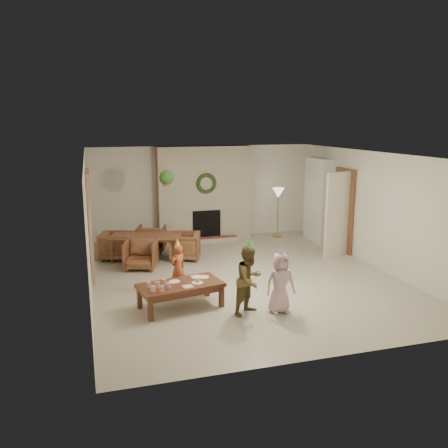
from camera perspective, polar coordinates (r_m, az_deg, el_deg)
name	(u,v)px	position (r m, az deg, el deg)	size (l,w,h in m)	color
floor	(243,277)	(9.63, 2.39, -6.50)	(7.00, 7.00, 0.00)	#B7B29E
ceiling	(245,154)	(9.13, 2.54, 8.51)	(7.00, 7.00, 0.00)	white
wall_back	(203,192)	(12.61, -2.63, 3.89)	(7.00, 7.00, 0.00)	silver
wall_front	(330,270)	(6.19, 12.91, -5.50)	(7.00, 7.00, 0.00)	silver
wall_left	(88,227)	(8.83, -16.33, -0.32)	(7.00, 7.00, 0.00)	silver
wall_right	(375,210)	(10.63, 17.99, 1.68)	(7.00, 7.00, 0.00)	silver
fireplace_mass	(204,194)	(12.42, -2.41, 3.75)	(2.50, 0.40, 2.50)	#5C2018
fireplace_hearth	(208,240)	(12.32, -1.97, -1.96)	(1.60, 0.30, 0.12)	maroon
fireplace_firebox	(206,224)	(12.39, -2.18, -0.02)	(0.75, 0.12, 0.75)	black
fireplace_wreath	(206,183)	(12.16, -2.16, 5.00)	(0.54, 0.54, 0.10)	#1E3D16
floor_lamp_base	(277,236)	(13.00, 6.54, -1.48)	(0.25, 0.25, 0.03)	gold
floor_lamp_post	(278,214)	(12.87, 6.61, 1.21)	(0.03, 0.03, 1.23)	gold
floor_lamp_shade	(278,193)	(12.76, 6.68, 3.81)	(0.33, 0.33, 0.27)	beige
bookshelf_carcass	(318,200)	(12.52, 11.47, 2.89)	(0.30, 1.00, 2.20)	white
bookshelf_shelf_a	(316,224)	(12.63, 11.26, -0.02)	(0.30, 0.92, 0.03)	white
bookshelf_shelf_b	(317,209)	(12.55, 11.34, 1.76)	(0.30, 0.92, 0.03)	white
bookshelf_shelf_c	(318,195)	(12.48, 11.42, 3.56)	(0.30, 0.92, 0.03)	white
bookshelf_shelf_d	(318,179)	(12.43, 11.50, 5.38)	(0.30, 0.92, 0.03)	white
books_row_lower	(319,220)	(12.46, 11.52, 0.46)	(0.20, 0.40, 0.24)	#A1261D
books_row_mid	(316,204)	(12.56, 11.18, 2.42)	(0.20, 0.44, 0.24)	navy
books_row_upper	(319,190)	(12.37, 11.57, 4.08)	(0.20, 0.36, 0.22)	gold
door_frame	(344,210)	(11.64, 14.47, 1.63)	(0.05, 0.86, 2.04)	brown
door_leaf	(338,215)	(11.13, 13.76, 1.09)	(0.05, 0.80, 2.00)	beige
curtain_panel	(90,224)	(9.02, -16.08, -0.04)	(0.06, 1.20, 2.00)	#CCAB90
dining_table	(146,247)	(10.92, -9.49, -2.81)	(1.62, 0.90, 0.57)	brown
dining_chair_near	(141,254)	(10.24, -10.17, -3.69)	(0.67, 0.69, 0.63)	brown
dining_chair_far	(151,238)	(11.58, -8.90, -1.75)	(0.67, 0.69, 0.63)	brown
dining_chair_left	(116,246)	(11.05, -13.13, -2.62)	(0.67, 0.69, 0.63)	brown
dining_chair_right	(185,246)	(10.79, -4.84, -2.70)	(0.67, 0.69, 0.63)	brown
hanging_plant_cord	(166,167)	(10.30, -7.12, 6.92)	(0.01, 0.01, 0.70)	tan
hanging_plant_pot	(166,183)	(10.34, -7.07, 4.99)	(0.16, 0.16, 0.12)	#A75636
hanging_plant_foliage	(166,178)	(10.32, -7.09, 5.65)	(0.32, 0.32, 0.32)	#214818
coffee_table_top	(180,285)	(8.01, -5.37, -7.50)	(1.41, 0.70, 0.06)	#5A2F1E
coffee_table_apron	(180,290)	(8.03, -5.36, -8.00)	(1.30, 0.60, 0.09)	#5A2F1E
coffee_leg_fl	(150,310)	(7.63, -9.01, -10.38)	(0.08, 0.08, 0.37)	#5A2F1E
coffee_leg_fr	(221,296)	(8.09, -0.31, -8.87)	(0.08, 0.08, 0.37)	#5A2F1E
coffee_leg_bl	(139,298)	(8.14, -10.33, -8.94)	(0.08, 0.08, 0.37)	#5A2F1E
coffee_leg_br	(207,286)	(8.57, -2.09, -7.63)	(0.08, 0.08, 0.37)	#5A2F1E
cup_a	(153,289)	(7.66, -8.69, -7.88)	(0.08, 0.08, 0.10)	white
cup_b	(149,285)	(7.85, -9.22, -7.38)	(0.08, 0.08, 0.10)	white
cup_c	(162,289)	(7.65, -7.63, -7.87)	(0.08, 0.08, 0.10)	white
cup_d	(157,285)	(7.84, -8.18, -7.37)	(0.08, 0.08, 0.10)	white
cup_e	(169,286)	(7.78, -6.80, -7.51)	(0.08, 0.08, 0.10)	white
cup_f	(164,282)	(7.97, -7.36, -7.03)	(0.08, 0.08, 0.10)	white
plate_a	(175,281)	(8.09, -6.08, -7.02)	(0.19, 0.19, 0.01)	white
plate_b	(197,283)	(8.00, -3.27, -7.20)	(0.19, 0.19, 0.01)	white
plate_c	(204,277)	(8.27, -2.52, -6.52)	(0.19, 0.19, 0.01)	white
food_scoop	(197,280)	(7.99, -3.27, -6.91)	(0.08, 0.08, 0.08)	tan
napkin_left	(188,286)	(7.84, -4.46, -7.63)	(0.16, 0.16, 0.01)	#F5B4BD
napkin_right	(196,277)	(8.30, -3.45, -6.46)	(0.16, 0.16, 0.01)	#F5B4BD
child_red	(178,268)	(8.73, -5.66, -5.43)	(0.33, 0.22, 0.90)	#AF4A25
party_hat_red	(177,243)	(8.59, -5.73, -2.32)	(0.12, 0.12, 0.17)	#E2E54C
child_plaid	(249,280)	(7.71, 3.14, -6.87)	(0.56, 0.44, 1.15)	brown
party_hat_plaid	(250,244)	(7.53, 3.19, -2.42)	(0.14, 0.14, 0.19)	#4CB251
child_pink	(280,283)	(7.81, 6.91, -7.17)	(0.50, 0.33, 1.03)	#CBA2AA
party_hat_pink	(281,250)	(7.64, 7.01, -3.24)	(0.13, 0.13, 0.19)	#B6B6BD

